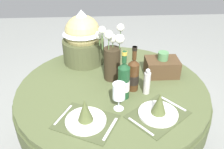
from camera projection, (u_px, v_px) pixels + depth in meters
name	position (u px, v px, depth m)	size (l,w,h in m)	color
dining_table	(112.00, 101.00, 1.79)	(1.38, 1.38, 0.76)	#4C5633
place_setting_left	(86.00, 116.00, 1.38)	(0.42, 0.38, 0.16)	#41492B
place_setting_right	(159.00, 109.00, 1.44)	(0.43, 0.42, 0.16)	#41492B
flower_vase	(112.00, 57.00, 1.73)	(0.21, 0.17, 0.42)	#332819
wine_bottle_left	(124.00, 80.00, 1.55)	(0.08, 0.08, 0.34)	#194223
wine_bottle_rear	(133.00, 75.00, 1.63)	(0.08, 0.08, 0.33)	#422814
wine_glass_right	(119.00, 92.00, 1.44)	(0.08, 0.08, 0.19)	silver
pepper_mill	(147.00, 82.00, 1.61)	(0.05, 0.05, 0.19)	#B7B2AD
gift_tub_back_left	(83.00, 36.00, 1.94)	(0.34, 0.34, 0.44)	#474C2D
woven_basket_side_right	(162.00, 66.00, 1.83)	(0.25, 0.17, 0.19)	#47331E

